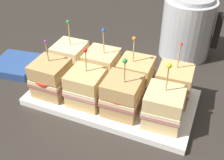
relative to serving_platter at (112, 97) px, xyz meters
name	(u,v)px	position (x,y,z in m)	size (l,w,h in m)	color
ground_plane	(112,100)	(0.00, 0.00, -0.01)	(6.00, 6.00, 0.00)	#2D2823
serving_platter	(112,97)	(0.00, 0.00, 0.00)	(0.44, 0.23, 0.02)	white
sandwich_front_far_left	(51,78)	(-0.15, -0.05, 0.06)	(0.09, 0.09, 0.16)	tan
sandwich_front_center_left	(86,87)	(-0.05, -0.05, 0.06)	(0.09, 0.09, 0.16)	tan
sandwich_front_center_right	(122,96)	(0.05, -0.05, 0.06)	(0.09, 0.09, 0.16)	tan
sandwich_front_far_right	(164,107)	(0.15, -0.05, 0.06)	(0.09, 0.09, 0.17)	#DBB77A
sandwich_back_far_left	(71,59)	(-0.15, 0.05, 0.06)	(0.09, 0.09, 0.17)	beige
sandwich_back_center_left	(102,67)	(-0.05, 0.05, 0.06)	(0.09, 0.09, 0.17)	#DBB77A
sandwich_back_center_right	(136,75)	(0.05, 0.05, 0.06)	(0.09, 0.09, 0.16)	tan
sandwich_back_far_right	(174,84)	(0.15, 0.05, 0.06)	(0.09, 0.09, 0.16)	tan
kettle_steel	(187,27)	(0.13, 0.32, 0.09)	(0.19, 0.16, 0.22)	#B7BABF
napkin_stack	(16,65)	(-0.34, 0.03, 0.00)	(0.15, 0.15, 0.02)	navy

